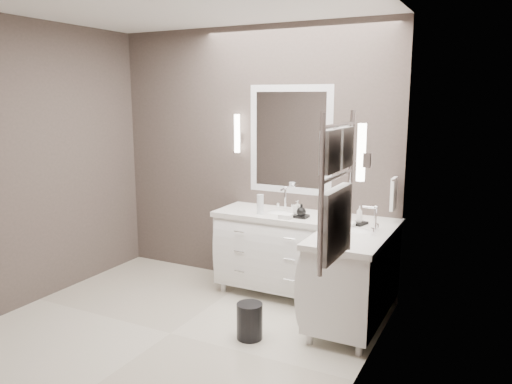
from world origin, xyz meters
The scene contains 19 objects.
floor centered at (0.00, 0.00, -0.01)m, with size 3.20×3.00×0.01m, color beige.
wall_back centered at (0.00, 1.50, 1.35)m, with size 3.20×0.01×2.70m, color #473D39.
wall_left centered at (-1.60, 0.00, 1.35)m, with size 0.01×3.00×2.70m, color #473D39.
wall_right centered at (1.60, 0.00, 1.35)m, with size 0.01×3.00×2.70m, color #473D39.
vanity_back centered at (0.45, 1.23, 0.49)m, with size 1.24×0.59×0.97m.
vanity_right centered at (1.33, 0.90, 0.49)m, with size 0.59×1.24×0.97m.
mirror_back centered at (0.45, 1.49, 1.55)m, with size 0.90×0.02×1.10m.
mirror_right centered at (1.59, 0.80, 1.55)m, with size 0.02×0.90×1.10m.
sconce_back centered at (-0.13, 1.43, 1.59)m, with size 0.06×0.06×0.40m.
sconce_right centered at (1.53, 0.22, 1.59)m, with size 0.06×0.06×0.40m.
towel_bar_corner centered at (1.54, 1.36, 1.12)m, with size 0.03×0.22×0.30m.
towel_ladder centered at (1.55, -0.40, 1.39)m, with size 0.06×0.58×0.90m.
waste_bin centered at (0.64, 0.23, 0.15)m, with size 0.22×0.22×0.30m, color black.
amenity_tray_back centered at (0.71, 1.12, 0.86)m, with size 0.16×0.12×0.02m, color black.
amenity_tray_right centered at (1.29, 1.11, 0.86)m, with size 0.11×0.15×0.02m, color black.
water_bottle centered at (0.31, 1.08, 0.95)m, with size 0.07×0.07×0.19m, color silver.
soap_bottle_a centered at (0.68, 1.14, 0.94)m, with size 0.06×0.06×0.13m, color white.
soap_bottle_b centered at (0.74, 1.09, 0.93)m, with size 0.09×0.09×0.11m, color black.
soap_bottle_c centered at (1.29, 1.11, 0.95)m, with size 0.06×0.06×0.15m, color white.
Camera 1 is at (2.43, -3.18, 1.98)m, focal length 35.00 mm.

